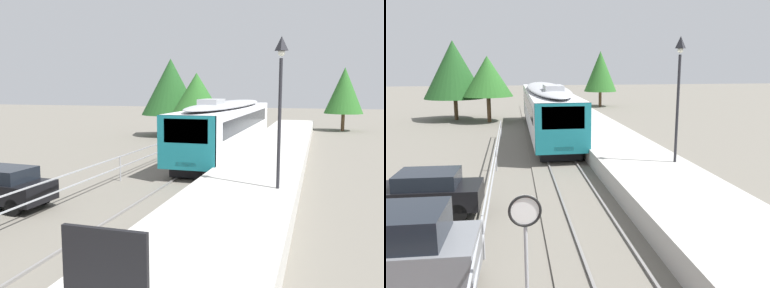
% 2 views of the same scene
% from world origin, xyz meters
% --- Properties ---
extents(ground_plane, '(160.00, 160.00, 0.00)m').
position_xyz_m(ground_plane, '(-3.00, 22.00, 0.00)').
color(ground_plane, '#6B665B').
extents(track_rails, '(3.20, 60.00, 0.14)m').
position_xyz_m(track_rails, '(0.00, 22.00, 0.03)').
color(track_rails, '#6B665B').
rests_on(track_rails, ground).
extents(commuter_train, '(2.82, 19.02, 3.74)m').
position_xyz_m(commuter_train, '(0.00, 30.51, 2.14)').
color(commuter_train, silver).
rests_on(commuter_train, track_rails).
extents(station_platform, '(3.90, 60.00, 0.90)m').
position_xyz_m(station_platform, '(3.25, 22.00, 0.45)').
color(station_platform, '#B7B5AD').
rests_on(station_platform, ground).
extents(platform_lamp_mid_platform, '(0.34, 0.34, 5.35)m').
position_xyz_m(platform_lamp_mid_platform, '(4.51, 17.93, 4.62)').
color(platform_lamp_mid_platform, '#232328').
rests_on(platform_lamp_mid_platform, station_platform).
extents(speed_limit_sign, '(0.61, 0.10, 2.81)m').
position_xyz_m(speed_limit_sign, '(-2.26, 8.82, 2.12)').
color(speed_limit_sign, '#9EA0A5').
rests_on(speed_limit_sign, ground).
extents(carpark_fence, '(0.06, 36.06, 1.25)m').
position_xyz_m(carpark_fence, '(-3.30, 12.00, 0.91)').
color(carpark_fence, '#9EA0A5').
rests_on(carpark_fence, ground).
extents(parked_hatchback_black, '(4.08, 1.94, 1.53)m').
position_xyz_m(parked_hatchback_black, '(-5.54, 15.61, 0.79)').
color(parked_hatchback_black, black).
rests_on(parked_hatchback_black, ground).
extents(tree_behind_carpark, '(4.40, 4.40, 5.85)m').
position_xyz_m(tree_behind_carpark, '(-4.56, 38.28, 4.06)').
color(tree_behind_carpark, brown).
rests_on(tree_behind_carpark, ground).
extents(tree_behind_station_far, '(5.54, 5.54, 7.27)m').
position_xyz_m(tree_behind_station_far, '(-7.70, 40.27, 4.63)').
color(tree_behind_station_far, brown).
rests_on(tree_behind_station_far, ground).
extents(tree_distant_left, '(3.98, 3.98, 6.70)m').
position_xyz_m(tree_distant_left, '(8.22, 49.86, 4.27)').
color(tree_distant_left, brown).
rests_on(tree_distant_left, ground).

